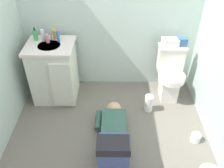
% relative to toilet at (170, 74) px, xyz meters
% --- Properties ---
extents(ground_plane, '(2.85, 3.02, 0.04)m').
position_rel_toilet_xyz_m(ground_plane, '(-0.82, -0.71, -0.39)').
color(ground_plane, '#676258').
extents(wall_back, '(2.51, 0.08, 2.40)m').
position_rel_toilet_xyz_m(wall_back, '(-0.82, 0.34, 0.83)').
color(wall_back, '#AFC4B9').
rests_on(wall_back, ground_plane).
extents(toilet, '(0.36, 0.46, 0.75)m').
position_rel_toilet_xyz_m(toilet, '(0.00, 0.00, 0.00)').
color(toilet, silver).
rests_on(toilet, ground_plane).
extents(vanity_cabinet, '(0.60, 0.53, 0.82)m').
position_rel_toilet_xyz_m(vanity_cabinet, '(-1.56, -0.04, 0.05)').
color(vanity_cabinet, silver).
rests_on(vanity_cabinet, ground_plane).
extents(faucet, '(0.02, 0.02, 0.10)m').
position_rel_toilet_xyz_m(faucet, '(-1.56, 0.11, 0.50)').
color(faucet, silver).
rests_on(faucet, vanity_cabinet).
extents(person_plumber, '(0.39, 1.06, 0.52)m').
position_rel_toilet_xyz_m(person_plumber, '(-0.76, -0.92, -0.19)').
color(person_plumber, '#33594C').
rests_on(person_plumber, ground_plane).
extents(tissue_box, '(0.22, 0.11, 0.10)m').
position_rel_toilet_xyz_m(tissue_box, '(-0.04, 0.09, 0.43)').
color(tissue_box, silver).
rests_on(tissue_box, toilet).
extents(toiletry_bag, '(0.12, 0.09, 0.11)m').
position_rel_toilet_xyz_m(toiletry_bag, '(0.11, 0.09, 0.44)').
color(toiletry_bag, '#33598C').
rests_on(toiletry_bag, toilet).
extents(soap_dispenser, '(0.06, 0.06, 0.17)m').
position_rel_toilet_xyz_m(soap_dispenser, '(-1.75, 0.09, 0.52)').
color(soap_dispenser, '#40A35E').
rests_on(soap_dispenser, vanity_cabinet).
extents(bottle_clear, '(0.05, 0.05, 0.16)m').
position_rel_toilet_xyz_m(bottle_clear, '(-1.65, 0.06, 0.53)').
color(bottle_clear, silver).
rests_on(bottle_clear, vanity_cabinet).
extents(bottle_pink, '(0.05, 0.05, 0.11)m').
position_rel_toilet_xyz_m(bottle_pink, '(-1.59, 0.02, 0.51)').
color(bottle_pink, pink).
rests_on(bottle_pink, vanity_cabinet).
extents(bottle_amber, '(0.05, 0.05, 0.12)m').
position_rel_toilet_xyz_m(bottle_amber, '(-1.52, 0.12, 0.51)').
color(bottle_amber, gold).
rests_on(bottle_amber, vanity_cabinet).
extents(bottle_blue, '(0.04, 0.04, 0.14)m').
position_rel_toilet_xyz_m(bottle_blue, '(-1.46, 0.05, 0.52)').
color(bottle_blue, '#3867B8').
rests_on(bottle_blue, vanity_cabinet).
extents(paper_towel_roll, '(0.11, 0.11, 0.24)m').
position_rel_toilet_xyz_m(paper_towel_roll, '(-0.30, -0.32, -0.25)').
color(paper_towel_roll, white).
rests_on(paper_towel_roll, ground_plane).
extents(toilet_paper_roll, '(0.11, 0.11, 0.10)m').
position_rel_toilet_xyz_m(toilet_paper_roll, '(0.20, -0.83, -0.32)').
color(toilet_paper_roll, white).
rests_on(toilet_paper_roll, ground_plane).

